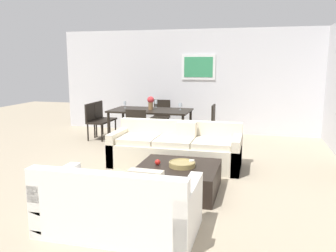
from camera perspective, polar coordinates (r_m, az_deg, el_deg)
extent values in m
plane|color=tan|center=(6.12, 0.22, -7.29)|extent=(18.00, 18.00, 0.00)
cube|color=silver|center=(9.27, 7.46, 7.14)|extent=(8.40, 0.06, 2.70)
cube|color=white|center=(9.27, 4.98, 9.54)|extent=(0.88, 0.02, 0.65)
cube|color=#338C59|center=(9.25, 4.96, 9.54)|extent=(0.75, 0.01, 0.52)
cube|color=beige|center=(6.33, 1.20, -4.70)|extent=(2.32, 0.90, 0.42)
cube|color=beige|center=(6.60, 1.95, -0.62)|extent=(2.32, 0.16, 0.36)
cube|color=beige|center=(6.63, -7.99, -3.30)|extent=(0.14, 0.90, 0.60)
cube|color=beige|center=(6.16, 11.14, -4.46)|extent=(0.14, 0.90, 0.60)
cube|color=beige|center=(6.42, -4.78, -2.14)|extent=(0.66, 0.70, 0.10)
cube|color=beige|center=(6.23, 1.13, -2.48)|extent=(0.66, 0.70, 0.10)
cube|color=beige|center=(6.11, 7.34, -2.81)|extent=(0.66, 0.70, 0.10)
cube|color=beige|center=(6.39, 3.02, -0.98)|extent=(0.37, 0.15, 0.36)
cube|color=white|center=(4.05, -7.76, -13.70)|extent=(1.70, 0.90, 0.42)
cube|color=white|center=(3.59, -10.17, -10.26)|extent=(1.70, 0.16, 0.36)
cube|color=white|center=(3.80, 3.48, -13.76)|extent=(0.14, 0.90, 0.60)
cube|color=white|center=(4.35, -17.54, -11.07)|extent=(0.14, 0.90, 0.60)
cube|color=white|center=(3.87, -2.67, -10.59)|extent=(0.69, 0.70, 0.10)
cube|color=white|center=(4.12, -12.28, -9.49)|extent=(0.69, 0.70, 0.10)
cube|color=beige|center=(3.62, -3.62, -9.93)|extent=(0.37, 0.14, 0.36)
cube|color=black|center=(5.13, 1.59, -8.56)|extent=(1.15, 1.10, 0.38)
cylinder|color=#99844C|center=(5.04, 2.31, -6.27)|extent=(0.38, 0.38, 0.06)
torus|color=#99844C|center=(5.03, 2.32, -5.92)|extent=(0.38, 0.38, 0.02)
cylinder|color=silver|center=(5.08, 3.88, -6.02)|extent=(0.08, 0.08, 0.09)
sphere|color=red|center=(5.11, -1.70, -5.91)|extent=(0.08, 0.08, 0.08)
cube|color=black|center=(8.29, -2.86, 2.54)|extent=(1.88, 1.03, 0.04)
cylinder|color=black|center=(8.24, -9.62, -0.28)|extent=(0.06, 0.06, 0.71)
cylinder|color=black|center=(7.70, 2.42, -0.88)|extent=(0.06, 0.06, 0.71)
cylinder|color=black|center=(9.06, -7.30, 0.74)|extent=(0.06, 0.06, 0.71)
cylinder|color=black|center=(8.58, 3.69, 0.26)|extent=(0.06, 0.06, 0.71)
cube|color=black|center=(8.29, 5.99, 0.39)|extent=(0.44, 0.44, 0.04)
cube|color=black|center=(8.22, 7.40, 1.94)|extent=(0.04, 0.44, 0.43)
cylinder|color=black|center=(8.53, 4.94, -0.84)|extent=(0.04, 0.04, 0.41)
cylinder|color=black|center=(8.18, 4.52, -1.32)|extent=(0.04, 0.04, 0.41)
cylinder|color=black|center=(8.48, 7.34, -0.96)|extent=(0.04, 0.04, 0.41)
cylinder|color=black|center=(8.13, 7.02, -1.44)|extent=(0.04, 0.04, 0.41)
cube|color=black|center=(9.00, -10.09, 1.08)|extent=(0.44, 0.44, 0.04)
cube|color=black|center=(9.05, -11.29, 2.59)|extent=(0.04, 0.44, 0.43)
cylinder|color=black|center=(8.80, -9.46, -0.60)|extent=(0.04, 0.04, 0.41)
cylinder|color=black|center=(9.13, -8.55, -0.18)|extent=(0.04, 0.04, 0.41)
cylinder|color=black|center=(8.95, -11.56, -0.48)|extent=(0.04, 0.04, 0.41)
cylinder|color=black|center=(9.27, -10.60, -0.08)|extent=(0.04, 0.04, 0.41)
cube|color=black|center=(7.56, -4.71, -0.54)|extent=(0.44, 0.44, 0.04)
cube|color=black|center=(7.33, -5.25, 0.97)|extent=(0.44, 0.04, 0.43)
cylinder|color=black|center=(7.72, -2.98, -2.00)|extent=(0.04, 0.04, 0.41)
cylinder|color=black|center=(7.83, -5.50, -1.86)|extent=(0.04, 0.04, 0.41)
cylinder|color=black|center=(7.38, -3.82, -2.58)|extent=(0.04, 0.04, 0.41)
cylinder|color=black|center=(7.50, -6.43, -2.42)|extent=(0.04, 0.04, 0.41)
cube|color=black|center=(8.59, -11.36, 0.59)|extent=(0.44, 0.44, 0.04)
cube|color=black|center=(8.64, -12.61, 2.18)|extent=(0.04, 0.44, 0.43)
cylinder|color=black|center=(8.39, -10.72, -1.17)|extent=(0.04, 0.04, 0.41)
cylinder|color=black|center=(8.71, -9.73, -0.72)|extent=(0.04, 0.04, 0.41)
cylinder|color=black|center=(8.55, -12.91, -1.04)|extent=(0.04, 0.04, 0.41)
cylinder|color=black|center=(8.86, -11.85, -0.60)|extent=(0.04, 0.04, 0.41)
cube|color=black|center=(9.13, -1.29, 1.36)|extent=(0.44, 0.44, 0.04)
cube|color=black|center=(9.29, -0.96, 2.98)|extent=(0.44, 0.04, 0.43)
cylinder|color=black|center=(9.05, -2.69, -0.17)|extent=(0.04, 0.04, 0.41)
cylinder|color=black|center=(8.95, -0.49, -0.28)|extent=(0.04, 0.04, 0.41)
cylinder|color=black|center=(9.39, -2.05, 0.22)|extent=(0.04, 0.04, 0.41)
cylinder|color=black|center=(9.29, 0.08, 0.12)|extent=(0.04, 0.04, 0.41)
cylinder|color=silver|center=(8.64, -7.01, 2.94)|extent=(0.06, 0.06, 0.01)
cylinder|color=silver|center=(8.63, -7.01, 3.17)|extent=(0.01, 0.01, 0.06)
cylinder|color=silver|center=(8.62, -7.03, 3.71)|extent=(0.06, 0.06, 0.10)
cylinder|color=silver|center=(8.72, -1.98, 3.08)|extent=(0.06, 0.06, 0.01)
cylinder|color=silver|center=(8.72, -1.98, 3.36)|extent=(0.01, 0.01, 0.08)
cylinder|color=silver|center=(8.71, -1.98, 3.94)|extent=(0.07, 0.07, 0.10)
cylinder|color=silver|center=(8.24, 2.01, 2.66)|extent=(0.06, 0.06, 0.01)
cylinder|color=silver|center=(8.23, 2.02, 2.93)|extent=(0.01, 0.01, 0.07)
cylinder|color=silver|center=(8.22, 2.02, 3.47)|extent=(0.08, 0.08, 0.08)
cylinder|color=olive|center=(8.29, -2.84, 3.29)|extent=(0.11, 0.11, 0.17)
sphere|color=red|center=(8.27, -2.85, 4.30)|extent=(0.16, 0.16, 0.16)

